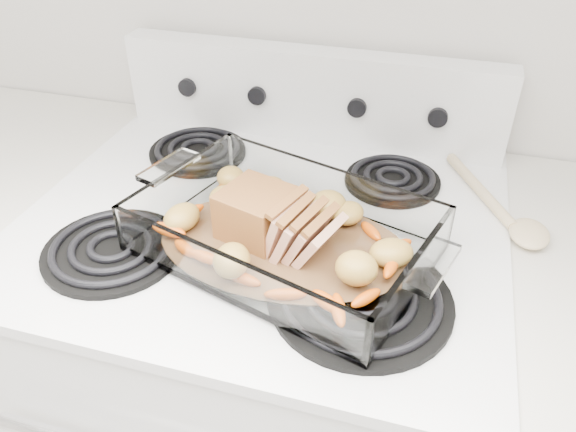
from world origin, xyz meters
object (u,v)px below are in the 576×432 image
(baking_dish, at_px, (284,238))
(electric_range, at_px, (270,387))
(counter_left, at_px, (9,327))
(pork_roast, at_px, (267,222))

(baking_dish, bearing_deg, electric_range, 140.28)
(counter_left, height_order, pork_roast, pork_roast)
(counter_left, height_order, baking_dish, baking_dish)
(electric_range, relative_size, pork_roast, 6.22)
(electric_range, bearing_deg, baking_dish, -56.59)
(baking_dish, height_order, pork_roast, pork_roast)
(pork_roast, bearing_deg, electric_range, 129.66)
(baking_dish, xyz_separation_m, pork_roast, (-0.03, 0.00, 0.02))
(electric_range, xyz_separation_m, counter_left, (-0.67, -0.00, -0.02))
(counter_left, distance_m, pork_roast, 0.88)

